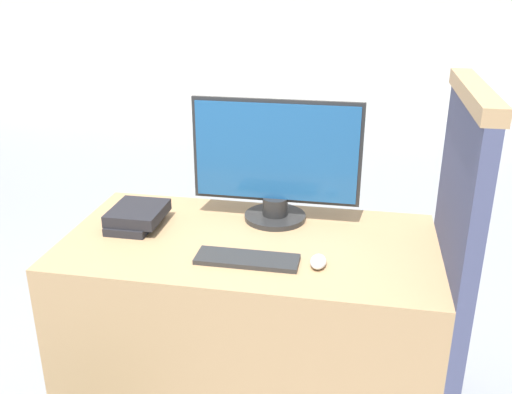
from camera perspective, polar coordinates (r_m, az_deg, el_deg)
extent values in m
cube|color=tan|center=(2.25, -0.63, -12.88)|extent=(1.34, 0.71, 0.75)
cube|color=#474C70|center=(2.07, 18.58, -8.72)|extent=(0.05, 0.63, 1.29)
cube|color=tan|center=(1.84, 21.08, 9.63)|extent=(0.07, 0.63, 0.05)
cylinder|color=#282828|center=(2.23, 1.92, -1.98)|extent=(0.24, 0.24, 0.02)
cylinder|color=#282828|center=(2.21, 1.94, -0.91)|extent=(0.10, 0.10, 0.07)
cube|color=#282828|center=(2.14, 2.03, 4.56)|extent=(0.64, 0.01, 0.40)
cube|color=#1E5693|center=(2.13, 2.01, 4.52)|extent=(0.61, 0.02, 0.37)
cube|color=#2D2D2D|center=(1.91, -0.89, -6.24)|extent=(0.35, 0.11, 0.02)
ellipsoid|color=silver|center=(1.89, 6.24, -6.43)|extent=(0.05, 0.09, 0.03)
cube|color=#232328|center=(2.22, -12.00, -2.38)|extent=(0.15, 0.24, 0.03)
cube|color=#232328|center=(2.20, -11.73, -1.56)|extent=(0.19, 0.22, 0.04)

